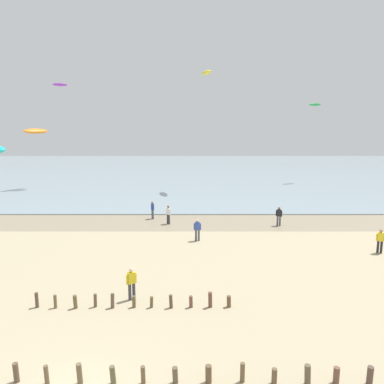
{
  "coord_description": "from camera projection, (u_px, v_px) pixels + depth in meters",
  "views": [
    {
      "loc": [
        3.86,
        -10.06,
        8.81
      ],
      "look_at": [
        3.84,
        11.52,
        4.88
      ],
      "focal_mm": 34.53,
      "sensor_mm": 36.0,
      "label": 1
    }
  ],
  "objects": [
    {
      "name": "groyne_near",
      "position": [
        282.0,
        374.0,
        12.72
      ],
      "size": [
        19.11,
        0.36,
        0.78
      ],
      "color": "brown",
      "rests_on": "ground"
    },
    {
      "name": "kite_aloft_1",
      "position": [
        207.0,
        73.0,
        47.93
      ],
      "size": [
        1.74,
        3.35,
        0.67
      ],
      "primitive_type": "ellipsoid",
      "rotation": [
        -0.17,
        0.0,
        1.78
      ],
      "color": "yellow"
    },
    {
      "name": "kite_aloft_5",
      "position": [
        36.0,
        131.0,
        50.56
      ],
      "size": [
        3.16,
        3.39,
        1.0
      ],
      "primitive_type": "ellipsoid",
      "rotation": [
        -0.49,
        0.0,
        4.0
      ],
      "color": "orange"
    },
    {
      "name": "kite_aloft_2",
      "position": [
        60.0,
        85.0,
        50.54
      ],
      "size": [
        2.06,
        1.51,
        0.53
      ],
      "primitive_type": "ellipsoid",
      "rotation": [
        0.41,
        0.0,
        3.61
      ],
      "color": "purple"
    },
    {
      "name": "person_nearest_camera",
      "position": [
        132.0,
        283.0,
        18.75
      ],
      "size": [
        0.5,
        0.38,
        1.71
      ],
      "color": "#383842",
      "rests_on": "ground"
    },
    {
      "name": "groyne_mid",
      "position": [
        137.0,
        301.0,
        18.03
      ],
      "size": [
        9.61,
        0.35,
        0.79
      ],
      "color": "brown",
      "rests_on": "ground"
    },
    {
      "name": "person_far_down_beach",
      "position": [
        169.0,
        214.0,
        33.16
      ],
      "size": [
        0.41,
        0.44,
        1.71
      ],
      "color": "#383842",
      "rests_on": "ground"
    },
    {
      "name": "wet_sand_strip",
      "position": [
        150.0,
        222.0,
        33.83
      ],
      "size": [
        120.0,
        5.78,
        0.01
      ],
      "primitive_type": "cube",
      "color": "gray",
      "rests_on": "ground"
    },
    {
      "name": "sea",
      "position": [
        172.0,
        171.0,
        71.1
      ],
      "size": [
        160.0,
        70.0,
        0.1
      ],
      "primitive_type": "cube",
      "color": "#7F939E",
      "rests_on": "ground"
    },
    {
      "name": "person_trailing_behind",
      "position": [
        279.0,
        216.0,
        32.56
      ],
      "size": [
        0.51,
        0.36,
        1.71
      ],
      "color": "#4C4C56",
      "rests_on": "ground"
    },
    {
      "name": "person_mid_beach",
      "position": [
        381.0,
        240.0,
        25.6
      ],
      "size": [
        0.55,
        0.31,
        1.71
      ],
      "color": "#232328",
      "rests_on": "ground"
    },
    {
      "name": "kite_aloft_6",
      "position": [
        315.0,
        105.0,
        55.99
      ],
      "size": [
        2.38,
        1.76,
        0.61
      ],
      "primitive_type": "ellipsoid",
      "rotation": [
        0.39,
        0.0,
        3.62
      ],
      "color": "green"
    },
    {
      "name": "person_by_waterline",
      "position": [
        198.0,
        229.0,
        28.34
      ],
      "size": [
        0.57,
        0.25,
        1.71
      ],
      "color": "#4C4C56",
      "rests_on": "ground"
    },
    {
      "name": "person_left_flank",
      "position": [
        153.0,
        209.0,
        34.99
      ],
      "size": [
        0.34,
        0.53,
        1.71
      ],
      "color": "#4C4C56",
      "rests_on": "ground"
    }
  ]
}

